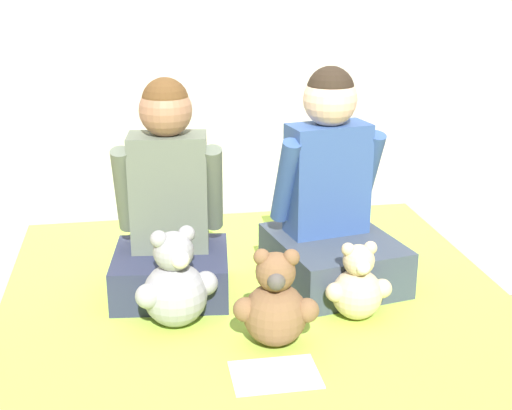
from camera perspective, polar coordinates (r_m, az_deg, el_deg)
wall_behind_bed at (r=2.73m, az=-3.00°, el=15.10°), size 8.00×0.06×2.50m
bed at (r=2.09m, az=1.02°, el=-15.81°), size 1.50×1.87×0.50m
child_on_left at (r=2.09m, az=-6.95°, el=-0.54°), size 0.37×0.34×0.64m
child_on_right at (r=2.17m, az=6.02°, el=-0.10°), size 0.41×0.46×0.65m
teddy_bear_held_by_left_child at (r=1.93m, az=-6.49°, el=-6.37°), size 0.22×0.18×0.28m
teddy_bear_held_by_right_child at (r=1.98m, az=8.13°, el=-6.47°), size 0.19×0.14×0.22m
teddy_bear_between_children at (r=1.83m, az=1.61°, el=-7.99°), size 0.22×0.17×0.26m
sign_card at (r=1.75m, az=1.54°, el=-13.41°), size 0.21×0.15×0.00m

